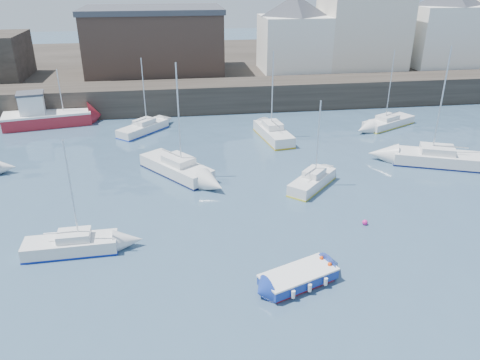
{
  "coord_description": "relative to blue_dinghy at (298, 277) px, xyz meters",
  "views": [
    {
      "loc": [
        -4.18,
        -16.66,
        14.75
      ],
      "look_at": [
        0.0,
        12.0,
        1.5
      ],
      "focal_mm": 35.0,
      "sensor_mm": 36.0,
      "label": 1
    }
  ],
  "objects": [
    {
      "name": "land_strip",
      "position": [
        -1.56,
        50.82,
        0.98
      ],
      "size": [
        90.0,
        32.0,
        2.8
      ],
      "primitive_type": "cube",
      "color": "#28231E",
      "rests_on": "ground"
    },
    {
      "name": "blue_dinghy",
      "position": [
        0.0,
        0.0,
        0.0
      ],
      "size": [
        4.32,
        3.06,
        0.76
      ],
      "color": "maroon",
      "rests_on": "ground"
    },
    {
      "name": "sailboat_d",
      "position": [
        15.45,
        13.68,
        0.15
      ],
      "size": [
        7.76,
        4.93,
        9.45
      ],
      "color": "silver",
      "rests_on": "ground"
    },
    {
      "name": "quay_wall",
      "position": [
        -1.56,
        32.82,
        1.08
      ],
      "size": [
        90.0,
        5.0,
        3.0
      ],
      "primitive_type": "cube",
      "color": "#28231E",
      "rests_on": "ground"
    },
    {
      "name": "sailboat_g",
      "position": [
        15.69,
        23.92,
        0.01
      ],
      "size": [
        6.21,
        4.53,
        7.62
      ],
      "color": "silver",
      "rests_on": "ground"
    },
    {
      "name": "sailboat_c",
      "position": [
        3.96,
        11.04,
        0.07
      ],
      "size": [
        4.46,
        4.61,
        6.4
      ],
      "color": "silver",
      "rests_on": "ground"
    },
    {
      "name": "fishing_boat",
      "position": [
        -18.75,
        29.27,
        0.65
      ],
      "size": [
        8.82,
        4.64,
        5.55
      ],
      "color": "maroon",
      "rests_on": "ground"
    },
    {
      "name": "sailboat_b",
      "position": [
        -5.8,
        14.86,
        0.14
      ],
      "size": [
        5.78,
        6.69,
        8.68
      ],
      "color": "silver",
      "rests_on": "ground"
    },
    {
      "name": "buoy_near",
      "position": [
        -11.66,
        5.94,
        -0.42
      ],
      "size": [
        0.44,
        0.44,
        0.44
      ],
      "primitive_type": "sphere",
      "color": "#D81C85",
      "rests_on": "ground"
    },
    {
      "name": "bldg_east_a",
      "position": [
        18.44,
        39.82,
        8.39
      ],
      "size": [
        13.36,
        13.36,
        11.8
      ],
      "color": "beige",
      "rests_on": "land_strip"
    },
    {
      "name": "buoy_far",
      "position": [
        -5.42,
        13.0,
        -0.42
      ],
      "size": [
        0.41,
        0.41,
        0.41
      ],
      "primitive_type": "sphere",
      "color": "#D81C85",
      "rests_on": "ground"
    },
    {
      "name": "bldg_east_d",
      "position": [
        9.44,
        39.32,
        6.94
      ],
      "size": [
        11.14,
        11.14,
        8.95
      ],
      "color": "white",
      "rests_on": "land_strip"
    },
    {
      "name": "sailboat_a",
      "position": [
        -11.91,
        4.71,
        0.05
      ],
      "size": [
        5.21,
        1.84,
        6.7
      ],
      "color": "silver",
      "rests_on": "ground"
    },
    {
      "name": "bldg_east_b",
      "position": [
        29.44,
        39.32,
        7.45
      ],
      "size": [
        11.88,
        11.88,
        9.95
      ],
      "color": "white",
      "rests_on": "land_strip"
    },
    {
      "name": "sailboat_h",
      "position": [
        -8.8,
        25.47,
        0.04
      ],
      "size": [
        5.02,
        5.26,
        7.09
      ],
      "color": "silver",
      "rests_on": "ground"
    },
    {
      "name": "buoy_mid",
      "position": [
        5.7,
        5.27,
        -0.42
      ],
      "size": [
        0.35,
        0.35,
        0.35
      ],
      "primitive_type": "sphere",
      "color": "#D81C85",
      "rests_on": "ground"
    },
    {
      "name": "water",
      "position": [
        -1.56,
        -2.18,
        -0.42
      ],
      "size": [
        220.0,
        220.0,
        0.0
      ],
      "primitive_type": "plane",
      "color": "#2D4760",
      "rests_on": "ground"
    },
    {
      "name": "sailboat_f",
      "position": [
        3.35,
        21.87,
        0.14
      ],
      "size": [
        2.85,
        6.37,
        7.99
      ],
      "color": "silver",
      "rests_on": "ground"
    },
    {
      "name": "warehouse",
      "position": [
        -7.56,
        40.82,
        6.2
      ],
      "size": [
        16.4,
        10.4,
        7.6
      ],
      "color": "#3D2D26",
      "rests_on": "land_strip"
    }
  ]
}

